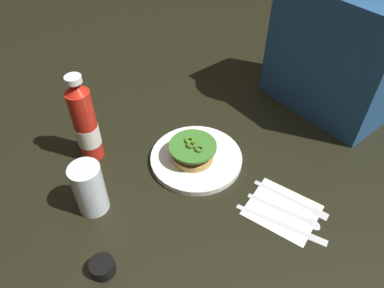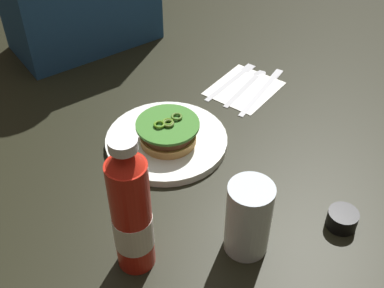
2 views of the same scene
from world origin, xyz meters
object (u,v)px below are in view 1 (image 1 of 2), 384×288
dinner_plate (196,158)px  spoon_utensil (294,214)px  burger_sandwich (193,151)px  butter_knife (287,226)px  diner_person (341,37)px  water_glass (89,189)px  ketchup_bottle (85,124)px  condiment_cup (103,267)px  fork_utensil (297,201)px  napkin (282,210)px

dinner_plate → spoon_utensil: 0.29m
burger_sandwich → butter_knife: size_ratio=0.61×
butter_knife → diner_person: size_ratio=0.38×
burger_sandwich → water_glass: 0.28m
burger_sandwich → butter_knife: bearing=7.9°
ketchup_bottle → condiment_cup: 0.36m
water_glass → condiment_cup: (0.16, -0.06, -0.05)m
dinner_plate → condiment_cup: (0.13, -0.35, 0.01)m
burger_sandwich → fork_utensil: bearing=23.1°
diner_person → butter_knife: bearing=-61.6°
burger_sandwich → ketchup_bottle: size_ratio=0.49×
water_glass → butter_knife: water_glass is taller
ketchup_bottle → dinner_plate: bearing=47.1°
condiment_cup → spoon_utensil: condiment_cup is taller
fork_utensil → diner_person: bearing=119.4°
butter_knife → fork_utensil: same height
fork_utensil → ketchup_bottle: bearing=-145.7°
napkin → burger_sandwich: bearing=-165.1°
burger_sandwich → spoon_utensil: 0.30m
ketchup_bottle → diner_person: diner_person is taller
burger_sandwich → spoon_utensil: burger_sandwich is taller
dinner_plate → butter_knife: size_ratio=1.20×
fork_utensil → dinner_plate: bearing=-158.7°
dinner_plate → spoon_utensil: (0.28, 0.07, -0.00)m
ketchup_bottle → butter_knife: ketchup_bottle is taller
ketchup_bottle → condiment_cup: bearing=-23.9°
napkin → spoon_utensil: 0.03m
dinner_plate → butter_knife: 0.29m
ketchup_bottle → spoon_utensil: (0.48, 0.28, -0.11)m
ketchup_bottle → fork_utensil: bearing=34.3°
burger_sandwich → diner_person: 0.52m
butter_knife → burger_sandwich: bearing=-172.1°
water_glass → fork_utensil: (0.30, 0.39, -0.06)m
napkin → butter_knife: 0.05m
dinner_plate → condiment_cup: 0.37m
condiment_cup → diner_person: size_ratio=0.09×
butter_knife → spoon_utensil: bearing=104.7°
water_glass → fork_utensil: size_ratio=0.72×
ketchup_bottle → condiment_cup: (0.32, -0.14, -0.10)m
burger_sandwich → diner_person: bearing=83.2°
water_glass → condiment_cup: size_ratio=2.61×
dinner_plate → butter_knife: dinner_plate is taller
dinner_plate → ketchup_bottle: (-0.19, -0.21, 0.10)m
condiment_cup → fork_utensil: (0.14, 0.45, -0.01)m
fork_utensil → butter_knife: bearing=-67.1°
burger_sandwich → water_glass: water_glass is taller
butter_knife → fork_utensil: size_ratio=1.09×
dinner_plate → napkin: size_ratio=1.55×
water_glass → napkin: (0.29, 0.35, -0.07)m
dinner_plate → ketchup_bottle: size_ratio=0.97×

